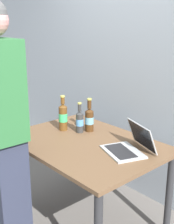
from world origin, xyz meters
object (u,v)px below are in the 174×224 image
(laptop, at_px, (130,146))
(beer_bottle_brown, at_px, (80,121))
(beer_bottle_green, at_px, (89,119))
(beer_bottle_amber, at_px, (63,116))
(person_figure, at_px, (2,134))

(laptop, distance_m, beer_bottle_brown, 0.55)
(laptop, bearing_deg, beer_bottle_green, 172.75)
(beer_bottle_brown, bearing_deg, beer_bottle_amber, -153.00)
(laptop, distance_m, beer_bottle_amber, 0.70)
(beer_bottle_amber, distance_m, beer_bottle_green, 0.23)
(laptop, relative_size, person_figure, 0.22)
(beer_bottle_green, bearing_deg, beer_bottle_amber, -138.25)
(beer_bottle_brown, relative_size, person_figure, 0.15)
(laptop, bearing_deg, beer_bottle_amber, -172.73)
(beer_bottle_amber, bearing_deg, beer_bottle_brown, 27.00)
(beer_bottle_green, distance_m, person_figure, 0.81)
(laptop, relative_size, beer_bottle_brown, 1.52)
(laptop, xyz_separation_m, person_figure, (-0.52, -0.74, 0.12))
(beer_bottle_brown, bearing_deg, laptop, 1.72)
(laptop, height_order, person_figure, person_figure)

